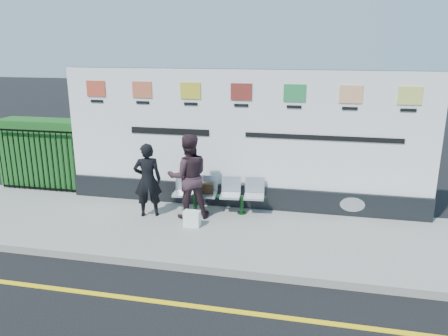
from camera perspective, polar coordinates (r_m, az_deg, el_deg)
name	(u,v)px	position (r m, az deg, el deg)	size (l,w,h in m)	color
ground	(160,302)	(6.71, -8.33, -16.95)	(80.00, 80.00, 0.00)	black
pavement	(204,230)	(8.78, -2.63, -8.08)	(14.00, 3.00, 0.12)	gray
kerb	(181,265)	(7.49, -5.63, -12.52)	(14.00, 0.18, 0.14)	gray
yellow_line	(160,302)	(6.71, -8.33, -16.92)	(14.00, 0.10, 0.01)	yellow
billboard	(241,149)	(9.50, 2.28, 2.44)	(8.00, 0.30, 3.00)	black
hedge	(47,153)	(11.95, -22.07, 1.85)	(2.35, 0.70, 1.70)	#1A551B
railing	(37,160)	(11.61, -23.25, 0.93)	(2.05, 0.06, 1.54)	black
bench	(218,203)	(9.41, -0.74, -4.62)	(1.95, 0.52, 0.42)	#B8BCC2
woman_left	(148,180)	(9.21, -9.94, -1.55)	(0.57, 0.37, 1.57)	black
woman_right	(188,177)	(8.99, -4.68, -1.12)	(0.86, 0.67, 1.77)	#312026
handbag_brown	(207,189)	(9.34, -2.30, -2.70)	(0.29, 0.12, 0.23)	black
carrier_bag_white	(192,219)	(8.76, -4.20, -6.61)	(0.32, 0.19, 0.32)	white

